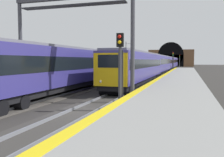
% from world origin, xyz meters
% --- Properties ---
extents(ground_plane, '(320.00, 320.00, 0.00)m').
position_xyz_m(ground_plane, '(0.00, 0.00, 0.00)').
color(ground_plane, '#302D2B').
extents(platform_right, '(112.00, 4.72, 0.93)m').
position_xyz_m(platform_right, '(0.00, -4.52, 0.46)').
color(platform_right, gray).
rests_on(platform_right, ground_plane).
extents(platform_right_edge_strip, '(112.00, 0.50, 0.01)m').
position_xyz_m(platform_right_edge_strip, '(0.00, -2.41, 0.93)').
color(platform_right_edge_strip, yellow).
rests_on(platform_right_edge_strip, platform_right).
extents(track_main_line, '(160.00, 3.15, 0.21)m').
position_xyz_m(track_main_line, '(0.00, 0.00, 0.04)').
color(track_main_line, '#383533').
rests_on(track_main_line, ground_plane).
extents(track_adjacent_line, '(160.00, 3.08, 0.21)m').
position_xyz_m(track_adjacent_line, '(0.00, 4.82, 0.04)').
color(track_adjacent_line, '#4C4742').
rests_on(track_adjacent_line, ground_plane).
extents(train_main_approaching, '(81.05, 3.04, 3.84)m').
position_xyz_m(train_main_approaching, '(45.87, 0.00, 2.20)').
color(train_main_approaching, navy).
rests_on(train_main_approaching, ground_plane).
extents(train_adjacent_platform, '(63.04, 2.92, 4.95)m').
position_xyz_m(train_adjacent_platform, '(27.75, 4.82, 2.31)').
color(train_adjacent_platform, navy).
rests_on(train_adjacent_platform, ground_plane).
extents(railway_signal_near, '(0.39, 0.38, 4.38)m').
position_xyz_m(railway_signal_near, '(0.78, -1.89, 2.61)').
color(railway_signal_near, '#38383D').
rests_on(railway_signal_near, ground_plane).
extents(railway_signal_mid, '(0.39, 0.38, 4.97)m').
position_xyz_m(railway_signal_mid, '(49.14, -1.89, 3.02)').
color(railway_signal_mid, '#38383D').
rests_on(railway_signal_mid, ground_plane).
extents(railway_signal_far, '(0.39, 0.38, 5.21)m').
position_xyz_m(railway_signal_far, '(95.14, -1.89, 3.15)').
color(railway_signal_far, '#4C4C54').
rests_on(railway_signal_far, ground_plane).
extents(overhead_signal_gantry, '(0.70, 9.01, 7.52)m').
position_xyz_m(overhead_signal_gantry, '(3.60, 2.41, 5.68)').
color(overhead_signal_gantry, '#3F3F47').
rests_on(overhead_signal_gantry, ground_plane).
extents(tunnel_portal, '(2.33, 20.58, 11.52)m').
position_xyz_m(tunnel_portal, '(104.77, 2.41, 3.94)').
color(tunnel_portal, brown).
rests_on(tunnel_portal, ground_plane).
extents(catenary_mast_near, '(0.22, 2.23, 8.34)m').
position_xyz_m(catenary_mast_near, '(57.92, 12.06, 4.29)').
color(catenary_mast_near, '#595B60').
rests_on(catenary_mast_near, ground_plane).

